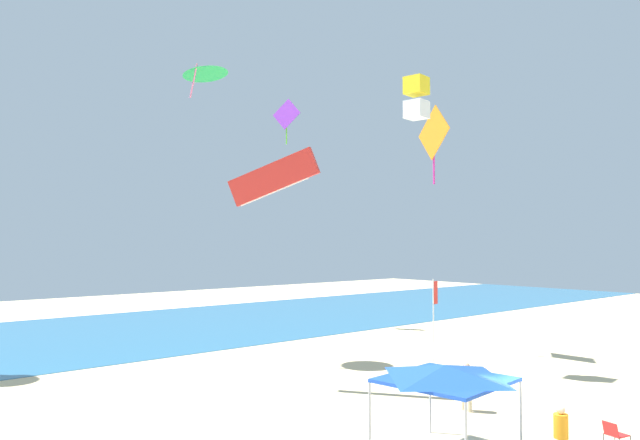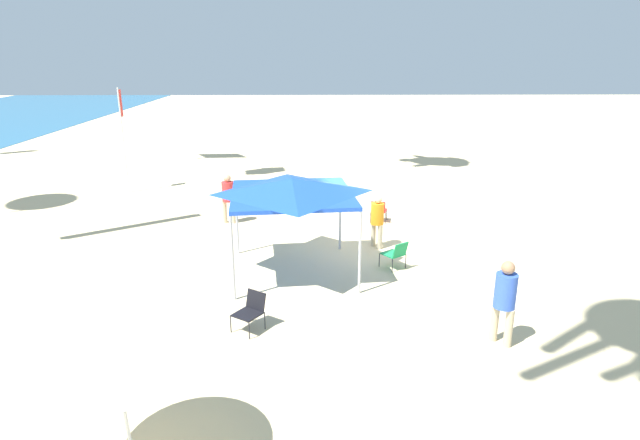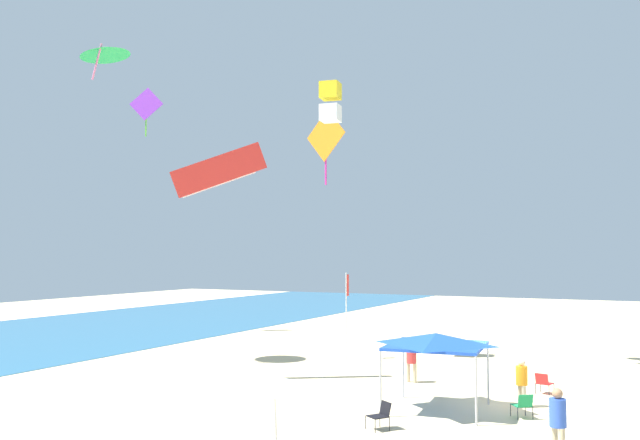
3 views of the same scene
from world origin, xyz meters
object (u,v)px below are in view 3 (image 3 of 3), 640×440
person_near_umbrella (522,379)px  person_watching_sky (558,417)px  kite_diamond_purple (146,106)px  kite_parafoil_red (219,171)px  canopy_tent (436,340)px  kite_diamond_orange (326,138)px  banner_flag (347,307)px  beach_umbrella (274,383)px  kite_delta_green (105,51)px  kite_box_yellow (330,102)px  folding_chair_facing_ocean (523,404)px  person_by_tent (411,358)px  folding_chair_left_of_tent (543,382)px  folding_chair_near_cooler (381,414)px

person_near_umbrella → person_watching_sky: 6.01m
kite_diamond_purple → kite_parafoil_red: (-12.08, -14.76, -6.76)m
canopy_tent → kite_diamond_orange: bearing=39.3°
banner_flag → kite_diamond_purple: kite_diamond_purple is taller
beach_umbrella → person_watching_sky: (3.45, -6.55, -0.92)m
kite_diamond_orange → person_watching_sky: bearing=-24.3°
canopy_tent → beach_umbrella: canopy_tent is taller
kite_delta_green → kite_box_yellow: bearing=-81.1°
folding_chair_facing_ocean → person_by_tent: bearing=-75.2°
folding_chair_facing_ocean → kite_delta_green: (2.07, 20.55, 15.06)m
person_near_umbrella → kite_parafoil_red: (-0.73, 12.41, 7.95)m
person_by_tent → kite_diamond_purple: (8.81, 22.26, 14.66)m
person_near_umbrella → banner_flag: bearing=-161.9°
folding_chair_left_of_tent → kite_box_yellow: 17.38m
kite_diamond_purple → kite_delta_green: size_ratio=1.06×
canopy_tent → folding_chair_near_cooler: bearing=165.6°
canopy_tent → kite_parafoil_red: bearing=83.6°
canopy_tent → kite_delta_green: 22.17m
person_near_umbrella → folding_chair_near_cooler: bearing=-70.4°
person_watching_sky → kite_delta_green: bearing=34.7°
folding_chair_left_of_tent → kite_diamond_purple: kite_diamond_purple is taller
folding_chair_near_cooler → kite_diamond_purple: (16.34, 23.85, 15.21)m
folding_chair_near_cooler → banner_flag: 13.78m
folding_chair_left_of_tent → beach_umbrella: bearing=79.5°
canopy_tent → folding_chair_facing_ocean: size_ratio=4.29×
person_near_umbrella → person_by_tent: (2.53, 4.91, 0.05)m
folding_chair_left_of_tent → folding_chair_facing_ocean: same height
folding_chair_facing_ocean → person_watching_sky: person_watching_sky is taller
beach_umbrella → kite_box_yellow: kite_box_yellow is taller
banner_flag → person_watching_sky: bearing=-137.0°
person_watching_sky → kite_parafoil_red: kite_parafoil_red is taller
beach_umbrella → kite_diamond_purple: kite_diamond_purple is taller
beach_umbrella → kite_delta_green: (9.51, 15.57, 13.54)m
folding_chair_near_cooler → kite_diamond_purple: 32.67m
folding_chair_left_of_tent → person_watching_sky: size_ratio=0.45×
beach_umbrella → person_watching_sky: beach_umbrella is taller
person_by_tent → canopy_tent: bearing=-51.3°
kite_box_yellow → kite_parafoil_red: 8.76m
person_near_umbrella → kite_delta_green: size_ratio=0.50×
person_watching_sky → kite_diamond_orange: 25.11m
person_by_tent → kite_parafoil_red: bearing=-146.5°
beach_umbrella → kite_diamond_purple: size_ratio=0.65×
folding_chair_facing_ocean → banner_flag: (8.63, 10.20, 2.16)m
kite_diamond_orange → kite_diamond_purple: bearing=-157.2°
beach_umbrella → kite_parafoil_red: size_ratio=0.64×
folding_chair_facing_ocean → kite_parafoil_red: 15.32m
person_by_tent → kite_diamond_purple: bearing=168.4°
person_near_umbrella → beach_umbrella: bearing=-63.8°
kite_parafoil_red → kite_delta_green: 10.28m
folding_chair_left_of_tent → kite_diamond_orange: kite_diamond_orange is taller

